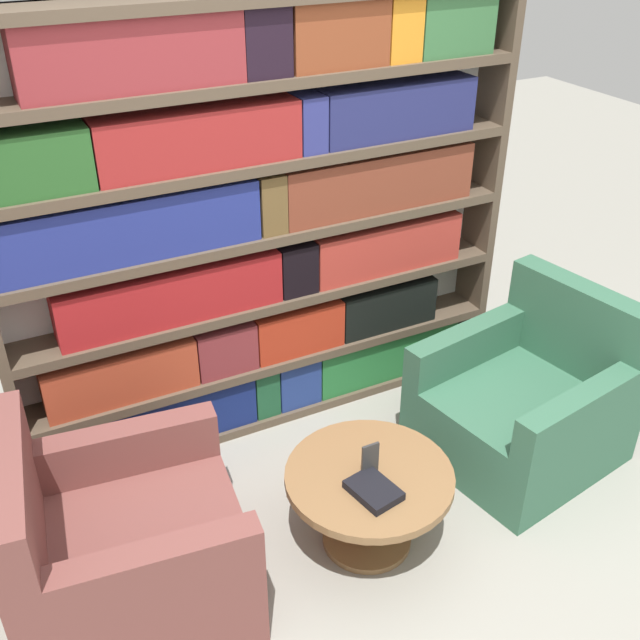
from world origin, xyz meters
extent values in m
plane|color=gray|center=(0.00, 0.00, 0.00)|extent=(14.00, 14.00, 0.00)
cube|color=silver|center=(0.00, 1.53, 1.11)|extent=(2.70, 0.05, 2.22)
cube|color=brown|center=(1.33, 1.41, 1.11)|extent=(0.05, 0.30, 2.22)
cube|color=brown|center=(0.00, 1.41, 0.03)|extent=(2.60, 0.30, 0.05)
cube|color=brown|center=(0.00, 1.41, 0.37)|extent=(2.60, 0.30, 0.05)
cube|color=brown|center=(0.00, 1.41, 0.74)|extent=(2.60, 0.30, 0.05)
cube|color=brown|center=(0.00, 1.41, 1.11)|extent=(2.60, 0.30, 0.05)
cube|color=brown|center=(0.00, 1.41, 1.48)|extent=(2.60, 0.30, 0.05)
cube|color=brown|center=(0.00, 1.41, 1.85)|extent=(2.60, 0.30, 0.05)
cube|color=navy|center=(-0.71, 1.38, 0.19)|extent=(1.12, 0.20, 0.28)
cube|color=#1C5030|center=(-0.07, 1.38, 0.19)|extent=(0.14, 0.20, 0.28)
cube|color=navy|center=(0.12, 1.38, 0.19)|extent=(0.25, 0.20, 0.28)
cube|color=#256F35|center=(0.71, 1.38, 0.19)|extent=(0.92, 0.20, 0.28)
cube|color=#AD3E25|center=(-0.82, 1.38, 0.53)|extent=(0.75, 0.20, 0.26)
cube|color=maroon|center=(-0.28, 1.38, 0.53)|extent=(0.32, 0.20, 0.26)
cube|color=#B1301A|center=(0.14, 1.38, 0.53)|extent=(0.50, 0.20, 0.26)
cube|color=black|center=(0.70, 1.38, 0.53)|extent=(0.60, 0.20, 0.26)
cube|color=#A31D20|center=(-0.53, 1.38, 0.90)|extent=(1.10, 0.20, 0.27)
cube|color=black|center=(0.13, 1.38, 0.90)|extent=(0.20, 0.20, 0.27)
cube|color=#AE352B|center=(0.68, 1.38, 0.90)|extent=(0.88, 0.20, 0.27)
cube|color=navy|center=(-0.68, 1.38, 1.28)|extent=(1.21, 0.20, 0.29)
cube|color=brown|center=(0.00, 1.38, 1.28)|extent=(0.13, 0.20, 0.29)
cube|color=brown|center=(0.61, 1.38, 1.28)|extent=(1.08, 0.20, 0.29)
cube|color=#275925|center=(-1.03, 1.38, 1.64)|extent=(0.47, 0.20, 0.27)
cube|color=maroon|center=(-0.32, 1.38, 1.64)|extent=(0.94, 0.20, 0.27)
cube|color=navy|center=(0.22, 1.38, 1.64)|extent=(0.13, 0.20, 0.27)
cube|color=navy|center=(0.71, 1.38, 1.64)|extent=(0.83, 0.20, 0.27)
cube|color=maroon|center=(-0.57, 1.38, 2.02)|extent=(0.92, 0.20, 0.29)
cube|color=black|center=(0.00, 1.38, 2.02)|extent=(0.22, 0.20, 0.29)
cube|color=brown|center=(0.36, 1.38, 2.02)|extent=(0.48, 0.20, 0.29)
cube|color=orange|center=(0.69, 1.38, 2.02)|extent=(0.17, 0.20, 0.29)
cube|color=#34673A|center=(1.00, 1.38, 2.02)|extent=(0.41, 0.20, 0.29)
cube|color=brown|center=(-1.03, 0.49, 0.19)|extent=(0.99, 0.93, 0.39)
cube|color=brown|center=(-1.41, 0.54, 0.63)|extent=(0.24, 0.84, 0.48)
cube|color=brown|center=(-1.00, 0.13, 0.50)|extent=(0.77, 0.21, 0.22)
cube|color=brown|center=(-0.92, 0.84, 0.50)|extent=(0.77, 0.21, 0.22)
cube|color=#336047|center=(0.99, 0.49, 0.19)|extent=(1.03, 0.97, 0.39)
cube|color=#336047|center=(1.37, 0.56, 0.63)|extent=(0.28, 0.85, 0.48)
cube|color=#336047|center=(0.87, 0.83, 0.50)|extent=(0.77, 0.24, 0.22)
cube|color=#336047|center=(0.98, 0.13, 0.50)|extent=(0.77, 0.24, 0.22)
cylinder|color=brown|center=(-0.02, 0.31, 0.18)|extent=(0.13, 0.13, 0.37)
cylinder|color=brown|center=(-0.02, 0.31, 0.01)|extent=(0.41, 0.41, 0.03)
cylinder|color=brown|center=(-0.02, 0.31, 0.39)|extent=(0.74, 0.74, 0.04)
cube|color=black|center=(-0.02, 0.31, 0.41)|extent=(0.05, 0.06, 0.01)
cube|color=#2D2D2D|center=(-0.02, 0.31, 0.49)|extent=(0.08, 0.01, 0.16)
cube|color=black|center=(-0.06, 0.20, 0.43)|extent=(0.20, 0.25, 0.04)
camera|label=1|loc=(-1.32, -1.77, 2.65)|focal=42.00mm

